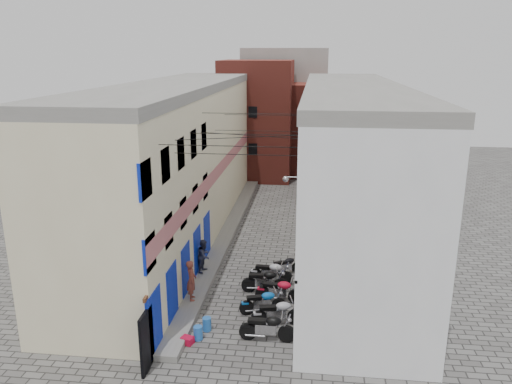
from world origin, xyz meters
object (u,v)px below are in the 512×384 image
at_px(motorcycle_d, 279,289).
at_px(motorcycle_e, 265,279).
at_px(motorcycle_a, 267,326).
at_px(water_jug_far, 207,324).
at_px(motorcycle_f, 271,271).
at_px(motorcycle_b, 278,311).
at_px(motorcycle_c, 263,301).
at_px(person_b, 204,256).
at_px(water_jug_near, 198,333).
at_px(person_a, 191,280).
at_px(motorcycle_g, 286,265).
at_px(red_crate, 187,340).

height_order(motorcycle_d, motorcycle_e, motorcycle_e).
distance_m(motorcycle_a, water_jug_far, 2.52).
bearing_deg(motorcycle_d, motorcycle_f, -159.95).
relative_size(motorcycle_b, motorcycle_f, 1.02).
xyz_separation_m(motorcycle_a, motorcycle_c, (-0.38, 2.05, -0.05)).
bearing_deg(person_b, water_jug_near, -157.73).
relative_size(motorcycle_a, motorcycle_e, 1.00).
relative_size(motorcycle_a, motorcycle_b, 1.01).
bearing_deg(motorcycle_a, person_a, -124.33).
xyz_separation_m(motorcycle_a, water_jug_far, (-2.45, 0.46, -0.36)).
xyz_separation_m(motorcycle_a, motorcycle_f, (-0.31, 4.93, -0.02)).
height_order(motorcycle_c, motorcycle_d, motorcycle_d).
bearing_deg(motorcycle_a, motorcycle_f, -175.98).
bearing_deg(motorcycle_b, water_jug_near, -77.86).
height_order(motorcycle_e, person_a, person_a).
distance_m(motorcycle_d, person_b, 4.48).
distance_m(person_a, person_b, 2.91).
xyz_separation_m(motorcycle_c, person_b, (-3.24, 3.31, 0.49)).
xyz_separation_m(motorcycle_c, motorcycle_e, (-0.11, 1.95, 0.05)).
relative_size(motorcycle_d, motorcycle_e, 0.98).
height_order(motorcycle_f, motorcycle_g, motorcycle_f).
xyz_separation_m(water_jug_near, water_jug_far, (0.20, 0.67, 0.00)).
bearing_deg(motorcycle_a, motorcycle_g, 177.13).
distance_m(motorcycle_a, motorcycle_f, 4.94).
xyz_separation_m(motorcycle_f, water_jug_near, (-2.34, -5.14, -0.34)).
xyz_separation_m(motorcycle_b, motorcycle_f, (-0.61, 3.78, -0.01)).
xyz_separation_m(motorcycle_c, red_crate, (-2.61, -2.61, -0.44)).
relative_size(motorcycle_g, water_jug_far, 3.29).
xyz_separation_m(water_jug_near, red_crate, (-0.34, -0.34, -0.13)).
bearing_deg(motorcycle_g, motorcycle_b, -28.27).
xyz_separation_m(motorcycle_f, water_jug_far, (-2.14, -4.47, -0.34)).
bearing_deg(motorcycle_b, motorcycle_d, 169.80).
bearing_deg(person_b, motorcycle_b, -124.59).
height_order(motorcycle_a, motorcycle_e, motorcycle_a).
relative_size(person_b, water_jug_near, 3.01).
height_order(motorcycle_b, motorcycle_f, motorcycle_b).
distance_m(motorcycle_e, red_crate, 5.22).
bearing_deg(motorcycle_f, person_b, -92.72).
bearing_deg(motorcycle_b, water_jug_far, -88.56).
relative_size(water_jug_near, water_jug_far, 1.00).
bearing_deg(person_b, motorcycle_f, -85.08).
distance_m(motorcycle_e, motorcycle_f, 0.95).
relative_size(motorcycle_e, water_jug_far, 3.98).
bearing_deg(person_a, water_jug_far, -166.43).
height_order(motorcycle_b, person_a, person_a).
xyz_separation_m(person_a, water_jug_near, (0.89, -2.68, -0.88)).
xyz_separation_m(motorcycle_f, red_crate, (-2.68, -5.49, -0.48)).
distance_m(motorcycle_d, person_a, 3.86).
distance_m(motorcycle_c, red_crate, 3.71).
distance_m(motorcycle_c, motorcycle_f, 2.88).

